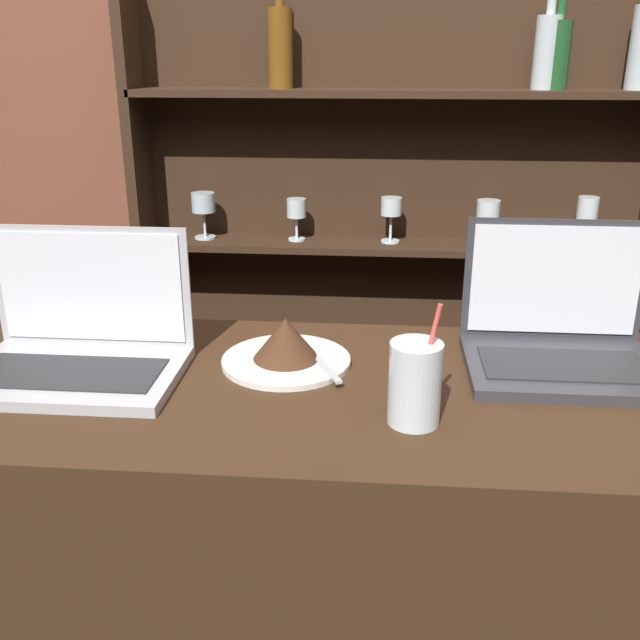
% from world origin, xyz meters
% --- Properties ---
extents(bar_counter, '(2.18, 0.55, 0.99)m').
position_xyz_m(bar_counter, '(0.00, 0.27, 0.50)').
color(bar_counter, '#382314').
rests_on(bar_counter, ground_plane).
extents(back_wall, '(7.00, 0.06, 2.70)m').
position_xyz_m(back_wall, '(0.00, 1.43, 1.35)').
color(back_wall, brown).
rests_on(back_wall, ground_plane).
extents(back_shelf, '(1.51, 0.18, 1.73)m').
position_xyz_m(back_shelf, '(0.10, 1.35, 0.92)').
color(back_shelf, '#332114').
rests_on(back_shelf, ground_plane).
extents(laptop_near, '(0.35, 0.23, 0.23)m').
position_xyz_m(laptop_near, '(-0.44, 0.29, 1.04)').
color(laptop_near, '#ADADB2').
rests_on(laptop_near, bar_counter).
extents(laptop_far, '(0.31, 0.24, 0.23)m').
position_xyz_m(laptop_far, '(0.36, 0.39, 1.04)').
color(laptop_far, '#333338').
rests_on(laptop_far, bar_counter).
extents(cake_plate, '(0.22, 0.22, 0.08)m').
position_xyz_m(cake_plate, '(-0.10, 0.35, 1.03)').
color(cake_plate, silver).
rests_on(cake_plate, bar_counter).
extents(water_glass, '(0.08, 0.08, 0.18)m').
position_xyz_m(water_glass, '(0.11, 0.16, 1.06)').
color(water_glass, silver).
rests_on(water_glass, bar_counter).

